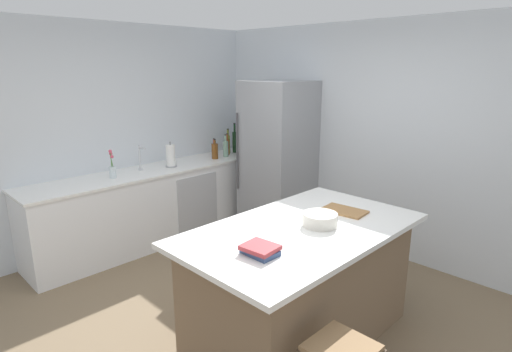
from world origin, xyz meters
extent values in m
plane|color=#7A664C|center=(0.00, 0.00, 0.00)|extent=(7.20, 7.20, 0.00)
cube|color=silver|center=(0.00, 2.25, 1.30)|extent=(6.00, 0.10, 2.60)
cube|color=silver|center=(-2.45, 0.00, 1.30)|extent=(0.10, 6.00, 2.60)
cube|color=white|center=(-2.08, 0.56, 0.44)|extent=(0.63, 3.08, 0.88)
cube|color=white|center=(-2.08, 0.56, 0.89)|extent=(0.66, 3.11, 0.03)
cube|color=#B2B5BA|center=(-1.77, 0.94, 0.44)|extent=(0.01, 0.60, 0.74)
cube|color=#7A6047|center=(0.40, 0.29, 0.45)|extent=(0.95, 1.71, 0.90)
cube|color=white|center=(0.40, 0.29, 0.92)|extent=(1.11, 1.91, 0.04)
cube|color=#93969B|center=(-1.24, 1.83, 0.97)|extent=(0.76, 0.73, 1.94)
cylinder|color=#4C4C51|center=(-1.58, 1.45, 1.07)|extent=(0.02, 0.02, 0.97)
cube|color=olive|center=(1.15, -0.29, 0.61)|extent=(0.34, 0.34, 0.03)
cylinder|color=silver|center=(-2.14, 0.40, 0.92)|extent=(0.05, 0.05, 0.02)
cylinder|color=silver|center=(-2.14, 0.40, 1.07)|extent=(0.02, 0.02, 0.28)
cylinder|color=silver|center=(-2.08, 0.40, 1.19)|extent=(0.14, 0.02, 0.02)
cylinder|color=silver|center=(-2.05, 0.01, 0.97)|extent=(0.07, 0.07, 0.13)
cylinder|color=#4C7F3D|center=(-2.06, 0.01, 1.07)|extent=(0.01, 0.03, 0.22)
sphere|color=#DB4C66|center=(-2.06, 0.01, 1.18)|extent=(0.04, 0.04, 0.04)
cylinder|color=#4C7F3D|center=(-2.05, 0.00, 1.09)|extent=(0.01, 0.02, 0.25)
sphere|color=#DB4C66|center=(-2.05, 0.00, 1.21)|extent=(0.04, 0.04, 0.04)
cylinder|color=#4C7F3D|center=(-2.04, 0.01, 1.06)|extent=(0.01, 0.04, 0.19)
sphere|color=#DB4C66|center=(-2.04, 0.01, 1.15)|extent=(0.04, 0.04, 0.04)
cylinder|color=gray|center=(-2.04, 0.77, 0.92)|extent=(0.14, 0.14, 0.01)
cylinder|color=white|center=(-2.04, 0.77, 1.05)|extent=(0.11, 0.11, 0.26)
cylinder|color=gray|center=(-2.04, 0.77, 1.20)|extent=(0.02, 0.02, 0.04)
cylinder|color=silver|center=(-2.08, 1.99, 1.03)|extent=(0.07, 0.07, 0.24)
cylinder|color=silver|center=(-2.08, 1.99, 1.19)|extent=(0.02, 0.02, 0.07)
cylinder|color=black|center=(-2.08, 1.99, 1.23)|extent=(0.03, 0.03, 0.01)
cylinder|color=#19381E|center=(-2.13, 1.91, 1.06)|extent=(0.07, 0.07, 0.29)
cylinder|color=#19381E|center=(-2.13, 1.91, 1.26)|extent=(0.03, 0.03, 0.12)
cylinder|color=black|center=(-2.13, 1.91, 1.32)|extent=(0.03, 0.03, 0.01)
cylinder|color=olive|center=(-2.16, 1.80, 1.04)|extent=(0.06, 0.06, 0.25)
cylinder|color=olive|center=(-2.16, 1.80, 1.20)|extent=(0.03, 0.03, 0.09)
cylinder|color=black|center=(-2.16, 1.80, 1.25)|extent=(0.03, 0.03, 0.01)
cylinder|color=#994C23|center=(-2.08, 1.72, 1.02)|extent=(0.05, 0.05, 0.21)
cylinder|color=#994C23|center=(-2.08, 1.72, 1.16)|extent=(0.02, 0.02, 0.07)
cylinder|color=black|center=(-2.08, 1.72, 1.21)|extent=(0.02, 0.02, 0.01)
cylinder|color=#8CB79E|center=(-2.00, 1.62, 1.02)|extent=(0.07, 0.07, 0.21)
cylinder|color=#8CB79E|center=(-2.00, 1.62, 1.16)|extent=(0.03, 0.03, 0.08)
cylinder|color=black|center=(-2.00, 1.62, 1.21)|extent=(0.03, 0.03, 0.01)
cylinder|color=red|center=(-2.14, 1.53, 1.00)|extent=(0.04, 0.04, 0.17)
cylinder|color=red|center=(-2.14, 1.53, 1.11)|extent=(0.02, 0.02, 0.07)
cylinder|color=black|center=(-2.14, 1.53, 1.15)|extent=(0.02, 0.02, 0.01)
cylinder|color=brown|center=(-2.01, 1.44, 1.01)|extent=(0.09, 0.09, 0.20)
cylinder|color=brown|center=(-2.01, 1.44, 1.14)|extent=(0.03, 0.03, 0.05)
cylinder|color=black|center=(-2.01, 1.44, 1.17)|extent=(0.03, 0.03, 0.01)
cube|color=#334770|center=(0.49, -0.26, 0.96)|extent=(0.22, 0.16, 0.03)
cube|color=#A83338|center=(0.49, -0.26, 0.99)|extent=(0.24, 0.21, 0.03)
cylinder|color=silver|center=(0.47, 0.41, 0.99)|extent=(0.26, 0.26, 0.10)
cube|color=#9E7042|center=(0.43, 0.81, 0.95)|extent=(0.37, 0.25, 0.02)
camera|label=1|loc=(2.19, -2.01, 2.11)|focal=29.00mm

